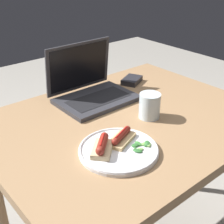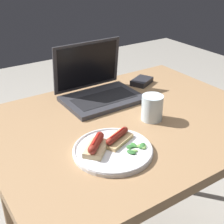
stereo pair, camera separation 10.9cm
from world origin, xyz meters
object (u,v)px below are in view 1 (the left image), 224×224
(plate, at_px, (119,150))
(external_drive, at_px, (132,80))
(laptop, at_px, (92,90))
(drinking_glass, at_px, (150,106))

(plate, bearing_deg, external_drive, 42.67)
(laptop, height_order, drinking_glass, laptop)
(plate, distance_m, external_drive, 0.58)
(external_drive, bearing_deg, drinking_glass, -147.34)
(plate, xyz_separation_m, drinking_glass, (0.24, 0.10, 0.04))
(plate, bearing_deg, drinking_glass, 22.54)
(laptop, xyz_separation_m, plate, (-0.17, -0.37, -0.03))
(laptop, xyz_separation_m, external_drive, (0.25, 0.02, -0.03))
(plate, height_order, external_drive, external_drive)
(laptop, bearing_deg, plate, -114.87)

